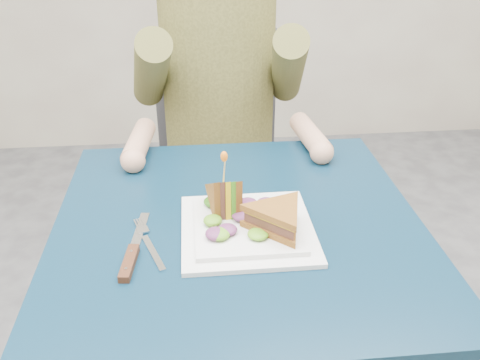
{
  "coord_description": "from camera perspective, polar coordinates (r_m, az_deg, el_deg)",
  "views": [
    {
      "loc": [
        -0.08,
        -0.87,
        1.31
      ],
      "look_at": [
        0.0,
        0.01,
        0.82
      ],
      "focal_mm": 38.0,
      "sensor_mm": 36.0,
      "label": 1
    }
  ],
  "objects": [
    {
      "name": "chair",
      "position": [
        1.78,
        -2.42,
        3.37
      ],
      "size": [
        0.42,
        0.4,
        0.93
      ],
      "color": "#47474C",
      "rests_on": "ground"
    },
    {
      "name": "knife",
      "position": [
        0.96,
        -12.12,
        -8.4
      ],
      "size": [
        0.04,
        0.22,
        0.02
      ],
      "color": "silver",
      "rests_on": "table"
    },
    {
      "name": "lettuce_spill",
      "position": [
        1.01,
        1.07,
        -4.05
      ],
      "size": [
        0.15,
        0.13,
        0.02
      ],
      "primitive_type": null,
      "color": "#337A14",
      "rests_on": "plate"
    },
    {
      "name": "onion_ring",
      "position": [
        1.0,
        1.68,
        -3.93
      ],
      "size": [
        0.04,
        0.04,
        0.02
      ],
      "primitive_type": "torus",
      "rotation": [
        0.44,
        0.0,
        0.0
      ],
      "color": "#9E4C7A",
      "rests_on": "plate"
    },
    {
      "name": "sandwich_upright",
      "position": [
        1.02,
        -1.72,
        -1.99
      ],
      "size": [
        0.08,
        0.12,
        0.12
      ],
      "color": "brown",
      "rests_on": "plate"
    },
    {
      "name": "plate",
      "position": [
        1.01,
        0.85,
        -5.38
      ],
      "size": [
        0.26,
        0.26,
        0.02
      ],
      "color": "white",
      "rests_on": "table"
    },
    {
      "name": "toothpick_frill",
      "position": [
        0.98,
        -1.8,
        2.65
      ],
      "size": [
        0.01,
        0.01,
        0.02
      ],
      "primitive_type": "ellipsoid",
      "color": "orange",
      "rests_on": "sandwich_upright"
    },
    {
      "name": "sandwich_flat",
      "position": [
        0.98,
        4.24,
        -4.26
      ],
      "size": [
        0.21,
        0.21,
        0.05
      ],
      "color": "brown",
      "rests_on": "plate"
    },
    {
      "name": "table",
      "position": [
        1.09,
        -0.19,
        -8.04
      ],
      "size": [
        0.75,
        0.75,
        0.73
      ],
      "color": "#081F30",
      "rests_on": "ground"
    },
    {
      "name": "fork",
      "position": [
        0.99,
        -10.13,
        -7.12
      ],
      "size": [
        0.07,
        0.17,
        0.01
      ],
      "color": "silver",
      "rests_on": "table"
    },
    {
      "name": "toothpick",
      "position": [
        0.99,
        -1.77,
        1.19
      ],
      "size": [
        0.01,
        0.01,
        0.06
      ],
      "primitive_type": "cylinder",
      "rotation": [
        0.14,
        0.07,
        0.0
      ],
      "color": "tan",
      "rests_on": "sandwich_upright"
    },
    {
      "name": "diner",
      "position": [
        1.54,
        -2.45,
        14.16
      ],
      "size": [
        0.54,
        0.59,
        0.74
      ],
      "color": "brown",
      "rests_on": "chair"
    }
  ]
}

